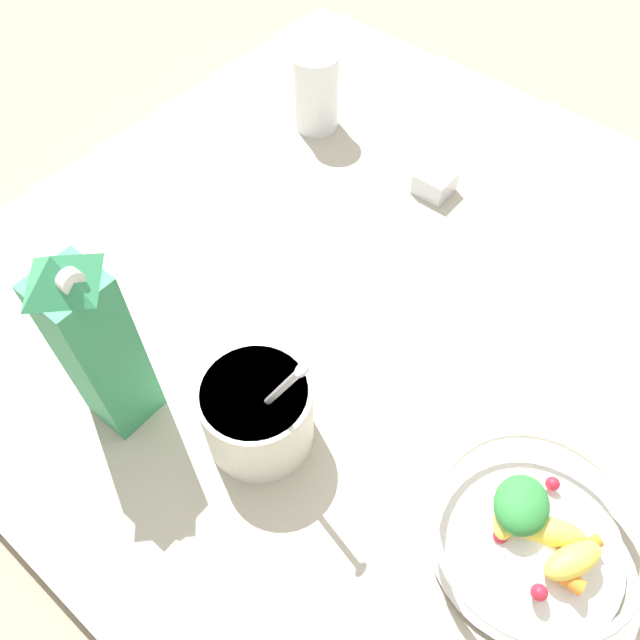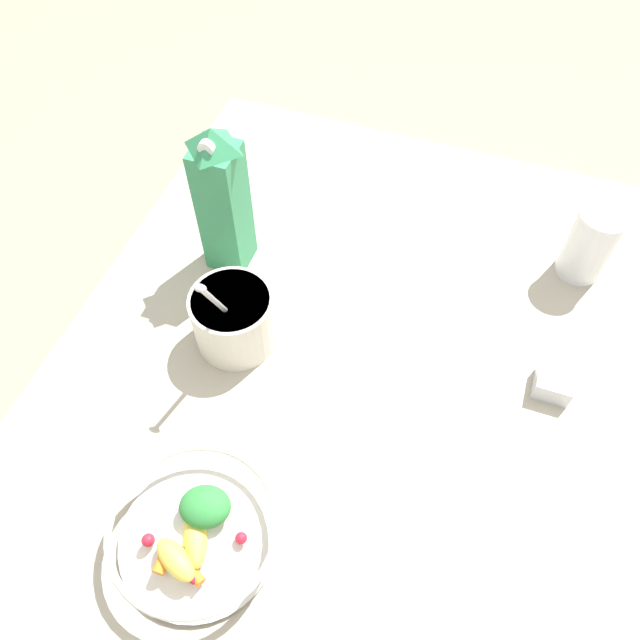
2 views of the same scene
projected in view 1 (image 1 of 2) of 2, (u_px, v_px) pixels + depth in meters
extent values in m
plane|color=gray|center=(373.00, 298.00, 0.96)|extent=(6.00, 6.00, 0.00)
cube|color=#B2A893|center=(374.00, 291.00, 0.94)|extent=(1.14, 1.14, 0.04)
cylinder|color=silver|center=(524.00, 544.00, 0.70)|extent=(0.12, 0.12, 0.01)
cone|color=silver|center=(531.00, 536.00, 0.67)|extent=(0.22, 0.22, 0.05)
torus|color=silver|center=(538.00, 529.00, 0.65)|extent=(0.23, 0.23, 0.01)
ellipsoid|color=#EFD64C|center=(546.00, 531.00, 0.66)|extent=(0.07, 0.09, 0.03)
ellipsoid|color=#EFD64C|center=(573.00, 561.00, 0.64)|extent=(0.08, 0.06, 0.03)
ellipsoid|color=#EFD64C|center=(509.00, 510.00, 0.67)|extent=(0.07, 0.04, 0.03)
cylinder|color=orange|center=(565.00, 578.00, 0.64)|extent=(0.02, 0.04, 0.02)
cylinder|color=orange|center=(536.00, 531.00, 0.67)|extent=(0.02, 0.05, 0.02)
cylinder|color=orange|center=(582.00, 550.00, 0.66)|extent=(0.05, 0.03, 0.01)
sphere|color=red|center=(500.00, 536.00, 0.66)|extent=(0.02, 0.02, 0.02)
sphere|color=red|center=(534.00, 533.00, 0.67)|extent=(0.01, 0.01, 0.01)
sphere|color=red|center=(539.00, 593.00, 0.63)|extent=(0.02, 0.02, 0.02)
sphere|color=red|center=(552.00, 484.00, 0.70)|extent=(0.02, 0.02, 0.02)
sphere|color=red|center=(593.00, 547.00, 0.66)|extent=(0.01, 0.01, 0.01)
ellipsoid|color=#2D7F38|center=(521.00, 505.00, 0.66)|extent=(0.08, 0.07, 0.04)
cube|color=#338C59|center=(101.00, 353.00, 0.70)|extent=(0.07, 0.07, 0.25)
pyramid|color=#338C59|center=(57.00, 270.00, 0.59)|extent=(0.07, 0.07, 0.04)
cylinder|color=white|center=(70.00, 281.00, 0.58)|extent=(0.02, 0.01, 0.02)
cylinder|color=silver|center=(258.00, 413.00, 0.74)|extent=(0.13, 0.13, 0.11)
cylinder|color=white|center=(254.00, 395.00, 0.70)|extent=(0.12, 0.12, 0.02)
cylinder|color=silver|center=(277.00, 393.00, 0.66)|extent=(0.01, 0.08, 0.17)
ellipsoid|color=silver|center=(302.00, 370.00, 0.58)|extent=(0.02, 0.01, 0.01)
cylinder|color=white|center=(316.00, 91.00, 1.09)|extent=(0.08, 0.08, 0.14)
torus|color=white|center=(316.00, 55.00, 1.03)|extent=(0.08, 0.08, 0.01)
cube|color=silver|center=(435.00, 183.00, 1.03)|extent=(0.06, 0.06, 0.04)
cube|color=brown|center=(434.00, 185.00, 1.03)|extent=(0.05, 0.05, 0.02)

